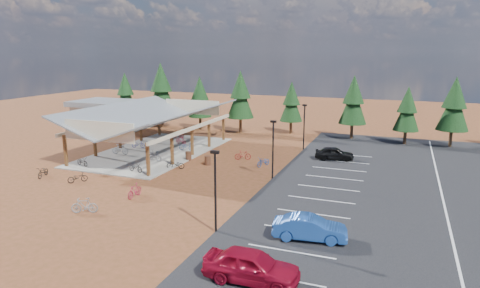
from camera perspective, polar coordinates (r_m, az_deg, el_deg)
ground at (r=37.43m, az=-3.92°, el=-4.66°), size 140.00×140.00×0.00m
asphalt_lot at (r=37.18m, az=25.27°, el=-5.93°), size 27.00×44.00×0.04m
concrete_pad at (r=48.03m, az=-11.24°, el=-0.99°), size 10.60×18.60×0.10m
bike_pavilion at (r=47.33m, az=-11.43°, el=3.46°), size 11.65×19.40×4.97m
outbuilding at (r=64.49m, az=-16.67°, el=3.88°), size 11.00×7.00×3.90m
lamp_post_0 at (r=25.87m, az=-3.32°, el=-5.55°), size 0.50×0.25×5.14m
lamp_post_1 at (r=36.76m, az=4.42°, el=-0.18°), size 0.50×0.25×5.14m
lamp_post_2 at (r=48.17m, az=8.55°, el=2.70°), size 0.50×0.25×5.14m
trash_bin_0 at (r=43.78m, az=-6.88°, el=-1.60°), size 0.60×0.60×0.90m
trash_bin_1 at (r=41.82m, az=-4.34°, el=-2.20°), size 0.60×0.60×0.90m
pine_0 at (r=68.36m, az=-15.03°, el=6.67°), size 3.29×3.29×7.67m
pine_1 at (r=62.93m, az=-10.47°, el=7.35°), size 3.99×3.99×9.30m
pine_2 at (r=60.39m, az=-5.38°, el=6.23°), size 3.21×3.21×7.47m
pine_3 at (r=57.76m, az=0.06°, el=6.56°), size 3.60×3.60×8.38m
pine_4 at (r=57.49m, az=6.87°, el=5.59°), size 3.00×3.00×6.98m
pine_5 at (r=55.37m, az=14.88°, el=5.67°), size 3.44×3.44×8.02m
pine_6 at (r=53.99m, az=21.40°, el=4.34°), size 2.96×2.96×6.90m
pine_7 at (r=54.51m, az=26.66°, el=4.76°), size 3.49×3.49×8.14m
bike_0 at (r=43.77m, az=-20.28°, el=-2.21°), size 1.64×0.92×0.81m
bike_1 at (r=47.23m, az=-15.68°, el=-0.68°), size 1.92×0.78×1.12m
bike_2 at (r=50.02m, az=-13.40°, el=-0.03°), size 1.62×0.85×0.81m
bike_3 at (r=54.82m, az=-8.25°, el=1.32°), size 1.64×0.69×0.95m
bike_4 at (r=40.09m, az=-13.74°, el=-3.05°), size 1.71×0.91×0.85m
bike_5 at (r=43.86m, az=-11.32°, el=-1.47°), size 1.86×0.98×1.08m
bike_6 at (r=47.74m, az=-7.16°, el=-0.29°), size 1.80×0.68×0.93m
bike_7 at (r=51.13m, az=-7.92°, el=0.54°), size 1.66×0.85×0.96m
bike_8 at (r=41.53m, az=-24.77°, el=-3.40°), size 1.21×1.91×0.95m
bike_11 at (r=33.58m, az=-13.87°, el=-6.05°), size 0.51×1.78×1.07m
bike_12 at (r=38.80m, az=-20.84°, el=-4.18°), size 1.46×1.63×0.86m
bike_13 at (r=31.42m, az=-20.04°, el=-7.71°), size 1.87×1.22×1.09m
bike_14 at (r=41.27m, az=3.15°, el=-2.36°), size 1.20×1.87×0.93m
bike_15 at (r=43.68m, az=0.39°, el=-1.47°), size 1.72×1.09×1.01m
bike_16 at (r=40.79m, az=-8.60°, el=-2.69°), size 1.79×1.04×0.89m
car_0 at (r=21.28m, az=1.54°, el=-15.91°), size 4.74×1.98×1.60m
car_1 at (r=25.85m, az=9.29°, el=-10.98°), size 4.51×2.14×1.43m
car_4 at (r=44.55m, az=12.47°, el=-1.22°), size 4.09×2.22×1.32m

